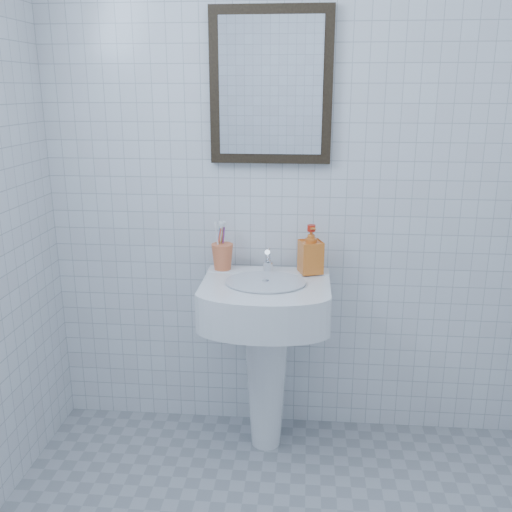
# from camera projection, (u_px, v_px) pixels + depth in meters

# --- Properties ---
(wall_back) EXTENTS (2.20, 0.02, 2.50)m
(wall_back) POSITION_uv_depth(u_px,v_px,m) (299.00, 160.00, 2.41)
(wall_back) COLOR silver
(wall_back) RESTS_ON ground
(washbasin) EXTENTS (0.52, 0.38, 0.80)m
(washbasin) POSITION_uv_depth(u_px,v_px,m) (266.00, 336.00, 2.41)
(washbasin) COLOR white
(washbasin) RESTS_ON ground
(faucet) EXTENTS (0.04, 0.09, 0.11)m
(faucet) POSITION_uv_depth(u_px,v_px,m) (268.00, 262.00, 2.42)
(faucet) COLOR silver
(faucet) RESTS_ON washbasin
(toothbrush_cup) EXTENTS (0.10, 0.10, 0.11)m
(toothbrush_cup) POSITION_uv_depth(u_px,v_px,m) (222.00, 257.00, 2.45)
(toothbrush_cup) COLOR #E66D40
(toothbrush_cup) RESTS_ON washbasin
(soap_dispenser) EXTENTS (0.12, 0.12, 0.20)m
(soap_dispenser) POSITION_uv_depth(u_px,v_px,m) (311.00, 249.00, 2.39)
(soap_dispenser) COLOR #C54213
(soap_dispenser) RESTS_ON washbasin
(wall_mirror) EXTENTS (0.50, 0.04, 0.62)m
(wall_mirror) POSITION_uv_depth(u_px,v_px,m) (271.00, 86.00, 2.31)
(wall_mirror) COLOR black
(wall_mirror) RESTS_ON wall_back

